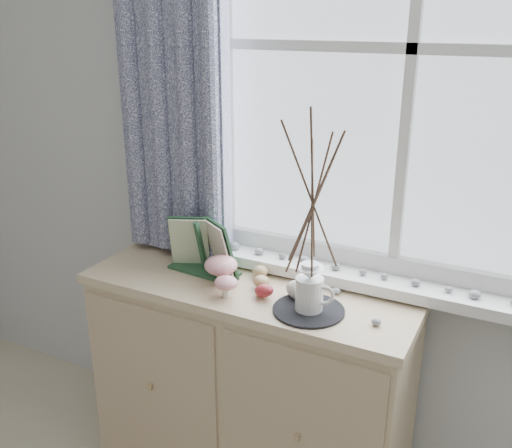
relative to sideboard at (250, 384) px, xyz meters
name	(u,v)px	position (x,y,z in m)	size (l,w,h in m)	color
sideboard	(250,384)	(0.00, 0.00, 0.00)	(1.20, 0.45, 0.85)	tan
botanical_book	(199,248)	(-0.20, -0.02, 0.53)	(0.31, 0.13, 0.22)	#204429
toadstool_cluster	(222,270)	(-0.07, -0.07, 0.49)	(0.16, 0.17, 0.11)	silver
wooden_eggs	(262,281)	(0.05, -0.01, 0.45)	(0.14, 0.17, 0.07)	tan
songbird_figurine	(299,290)	(0.20, -0.03, 0.46)	(0.14, 0.07, 0.08)	beige
crocheted_doily	(309,310)	(0.26, -0.09, 0.43)	(0.23, 0.23, 0.01)	black
twig_pitcher	(313,196)	(0.26, -0.09, 0.81)	(0.31, 0.31, 0.68)	silver
sideboard_pebbles	(339,307)	(0.35, -0.03, 0.44)	(0.25, 0.19, 0.02)	gray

